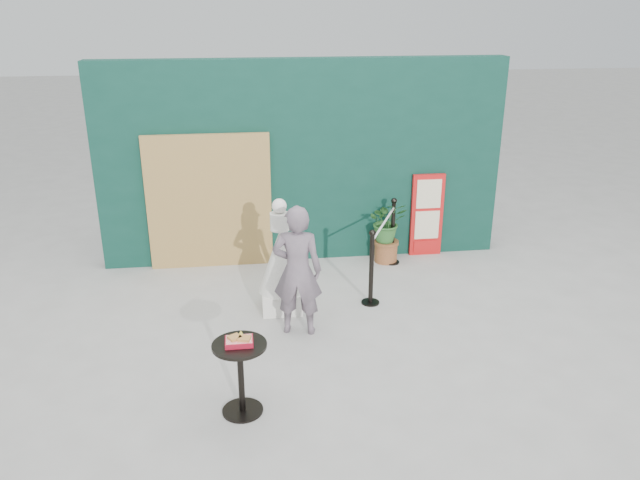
% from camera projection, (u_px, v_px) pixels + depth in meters
% --- Properties ---
extents(ground, '(60.00, 60.00, 0.00)m').
position_uv_depth(ground, '(334.00, 363.00, 6.90)').
color(ground, '#ADAAA5').
rests_on(ground, ground).
extents(back_wall, '(6.00, 0.30, 3.00)m').
position_uv_depth(back_wall, '(303.00, 162.00, 9.27)').
color(back_wall, '#0B3128').
rests_on(back_wall, ground).
extents(bamboo_fence, '(1.80, 0.08, 2.00)m').
position_uv_depth(bamboo_fence, '(209.00, 202.00, 9.09)').
color(bamboo_fence, tan).
rests_on(bamboo_fence, ground).
extents(woman, '(0.65, 0.49, 1.60)m').
position_uv_depth(woman, '(297.00, 271.00, 7.27)').
color(woman, slate).
rests_on(woman, ground).
extents(menu_board, '(0.50, 0.07, 1.30)m').
position_uv_depth(menu_board, '(427.00, 215.00, 9.63)').
color(menu_board, red).
rests_on(menu_board, ground).
extents(statue, '(0.58, 0.58, 1.50)m').
position_uv_depth(statue, '(281.00, 266.00, 7.89)').
color(statue, white).
rests_on(statue, ground).
extents(cafe_table, '(0.52, 0.52, 0.75)m').
position_uv_depth(cafe_table, '(240.00, 367.00, 5.90)').
color(cafe_table, black).
rests_on(cafe_table, ground).
extents(food_basket, '(0.26, 0.19, 0.11)m').
position_uv_depth(food_basket, '(239.00, 340.00, 5.80)').
color(food_basket, '#AC1228').
rests_on(food_basket, cafe_table).
extents(planter, '(0.57, 0.49, 0.96)m').
position_uv_depth(planter, '(387.00, 227.00, 9.39)').
color(planter, '#945830').
rests_on(planter, ground).
extents(stanchion_barrier, '(0.84, 1.54, 1.03)m').
position_uv_depth(stanchion_barrier, '(383.00, 249.00, 8.72)').
color(stanchion_barrier, black).
rests_on(stanchion_barrier, ground).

